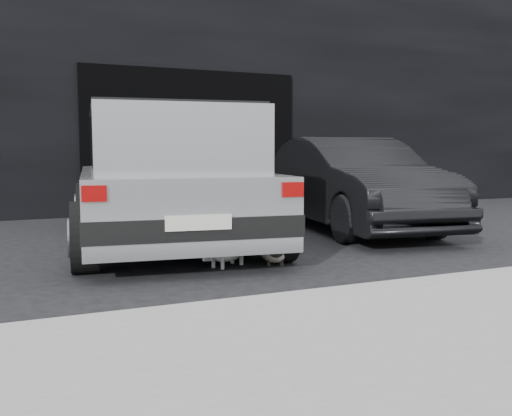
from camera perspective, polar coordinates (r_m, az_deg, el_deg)
name	(u,v)px	position (r m, az deg, el deg)	size (l,w,h in m)	color
ground	(216,250)	(6.56, -4.06, -4.24)	(80.00, 80.00, 0.00)	black
building_facade	(164,87)	(12.57, -9.23, 11.89)	(34.00, 4.00, 5.00)	black
garage_opening	(193,142)	(10.57, -6.35, 6.59)	(4.00, 0.10, 2.60)	black
curb	(443,286)	(4.84, 18.23, -7.40)	(18.00, 0.25, 0.12)	gray
silver_hatchback	(166,171)	(6.99, -8.99, 3.65)	(2.63, 4.64, 1.63)	#B1B3B6
second_car	(352,184)	(8.34, 9.56, 2.43)	(1.41, 4.04, 1.33)	black
cat_siamese	(274,252)	(5.75, 1.83, -4.46)	(0.41, 0.72, 0.26)	beige
cat_white	(230,250)	(5.66, -2.64, -4.17)	(0.63, 0.45, 0.33)	white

